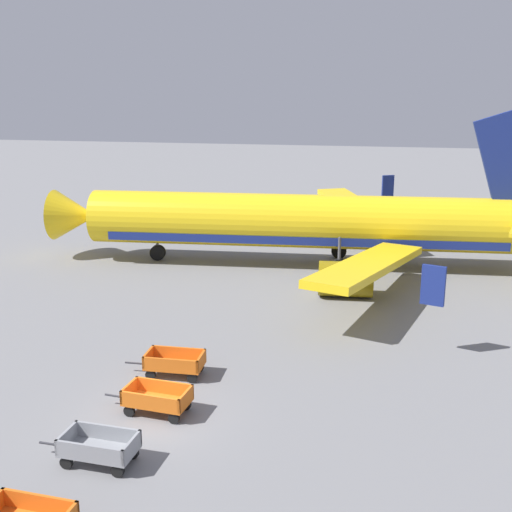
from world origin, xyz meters
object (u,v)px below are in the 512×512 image
baggage_cart_second_in_row (99,447)px  baggage_cart_third_in_row (157,399)px  traffic_cone_near_plane (193,354)px  baggage_cart_fourth_in_row (174,363)px  airplane (319,223)px

baggage_cart_second_in_row → baggage_cart_third_in_row: (0.77, 3.70, 0.00)m
baggage_cart_second_in_row → traffic_cone_near_plane: 8.75m
baggage_cart_second_in_row → baggage_cart_fourth_in_row: (0.40, 7.03, 0.00)m
baggage_cart_second_in_row → baggage_cart_fourth_in_row: bearing=86.7°
baggage_cart_second_in_row → baggage_cart_third_in_row: same height
baggage_cart_third_in_row → traffic_cone_near_plane: baggage_cart_third_in_row is taller
airplane → baggage_cart_fourth_in_row: airplane is taller
baggage_cart_second_in_row → baggage_cart_third_in_row: 3.78m
baggage_cart_third_in_row → baggage_cart_second_in_row: bearing=-101.7°
airplane → baggage_cart_third_in_row: airplane is taller
baggage_cart_second_in_row → airplane: bearing=79.5°
baggage_cart_second_in_row → baggage_cart_fourth_in_row: same height
airplane → baggage_cart_fourth_in_row: (-4.40, -18.93, -2.45)m
airplane → baggage_cart_second_in_row: (-4.80, -25.96, -2.45)m
traffic_cone_near_plane → baggage_cart_fourth_in_row: bearing=-102.0°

